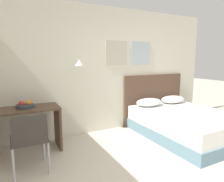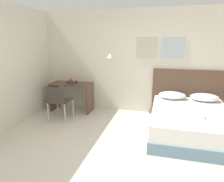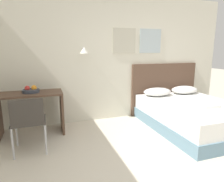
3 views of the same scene
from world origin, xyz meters
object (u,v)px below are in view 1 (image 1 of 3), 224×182
object	(u,v)px
pillow_right	(173,99)
pillow_left	(149,102)
desk	(25,122)
desk_chair	(30,138)
bed	(186,124)
headboard	(153,99)
fruit_bowl	(25,105)
folded_towel_near_foot	(199,114)

from	to	relation	value
pillow_right	pillow_left	bearing A→B (deg)	180.00
desk	desk_chair	distance (m)	0.72
bed	desk	bearing A→B (deg)	166.79
pillow_left	desk	distance (m)	2.61
desk	desk_chair	world-z (taller)	desk_chair
headboard	fruit_bowl	world-z (taller)	headboard
pillow_right	desk	world-z (taller)	desk
bed	folded_towel_near_foot	bearing A→B (deg)	-90.03
pillow_right	fruit_bowl	xyz separation A→B (m)	(-3.30, -0.05, 0.21)
desk_chair	bed	bearing A→B (deg)	0.54
bed	pillow_left	xyz separation A→B (m)	(-0.36, 0.76, 0.35)
bed	folded_towel_near_foot	distance (m)	0.42
headboard	folded_towel_near_foot	xyz separation A→B (m)	(-0.00, -1.36, -0.06)
headboard	desk	xyz separation A→B (m)	(-2.96, -0.35, -0.07)
pillow_left	desk_chair	xyz separation A→B (m)	(-2.60, -0.79, -0.08)
pillow_right	folded_towel_near_foot	size ratio (longest dim) A/B	1.92
bed	pillow_left	world-z (taller)	pillow_left
pillow_left	fruit_bowl	size ratio (longest dim) A/B	2.19
desk_chair	fruit_bowl	size ratio (longest dim) A/B	2.92
desk	fruit_bowl	size ratio (longest dim) A/B	3.77
headboard	pillow_left	bearing A→B (deg)	-141.26
folded_towel_near_foot	pillow_left	bearing A→B (deg)	108.58
desk	desk_chair	xyz separation A→B (m)	(0.00, -0.72, -0.01)
folded_towel_near_foot	pillow_right	bearing A→B (deg)	71.40
headboard	pillow_right	xyz separation A→B (m)	(0.36, -0.29, 0.00)
folded_towel_near_foot	fruit_bowl	distance (m)	3.13
desk_chair	pillow_right	bearing A→B (deg)	13.38
bed	pillow_right	world-z (taller)	pillow_right
headboard	desk_chair	size ratio (longest dim) A/B	1.98
folded_towel_near_foot	fruit_bowl	world-z (taller)	fruit_bowl
pillow_right	fruit_bowl	distance (m)	3.31
folded_towel_near_foot	fruit_bowl	bearing A→B (deg)	160.86
pillow_left	desk_chair	distance (m)	2.72
bed	pillow_left	bearing A→B (deg)	115.24
folded_towel_near_foot	desk_chair	size ratio (longest dim) A/B	0.39
desk	fruit_bowl	bearing A→B (deg)	43.06
pillow_right	desk_chair	bearing A→B (deg)	-166.62
desk_chair	folded_towel_near_foot	bearing A→B (deg)	-5.37
desk	headboard	bearing A→B (deg)	6.81
desk	fruit_bowl	xyz separation A→B (m)	(0.02, 0.02, 0.28)
headboard	pillow_right	distance (m)	0.46
headboard	bed	bearing A→B (deg)	-90.00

